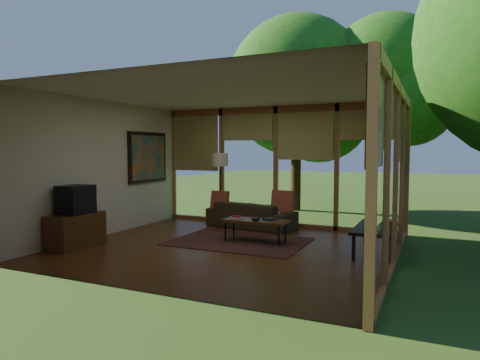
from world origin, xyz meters
The scene contains 25 objects.
floor centered at (0.00, 0.00, 0.00)m, with size 5.50×5.50×0.00m, color brown.
ceiling centered at (0.00, 0.00, 2.70)m, with size 5.50×5.50×0.00m, color white.
wall_left centered at (-2.75, 0.00, 1.35)m, with size 0.04×5.00×2.70m, color beige.
wall_front centered at (0.00, -2.50, 1.35)m, with size 5.50×0.04×2.70m, color beige.
window_wall_back centered at (0.00, 2.50, 1.35)m, with size 5.50×0.12×2.70m, color #A45F32.
window_wall_right centered at (2.75, 0.00, 1.35)m, with size 0.12×5.00×2.70m, color #A45F32.
tree_nw centered at (-0.35, 5.24, 3.53)m, with size 3.97×3.97×5.52m.
tree_ne centered at (2.00, 5.63, 3.74)m, with size 3.24×3.24×5.37m.
rug centered at (-0.02, 0.55, 0.01)m, with size 2.46×1.74×0.01m, color maroon.
sofa centered at (-0.40, 2.00, 0.29)m, with size 1.96×0.77×0.57m, color #382E1C.
pillow_left centered at (-1.15, 1.95, 0.58)m, with size 0.40×0.13×0.40m, color maroon.
pillow_right centered at (0.35, 1.95, 0.61)m, with size 0.47×0.16×0.47m, color maroon.
ct_book_lower centered at (-0.08, 0.59, 0.44)m, with size 0.22×0.17×0.03m, color beige.
ct_book_upper centered at (-0.08, 0.59, 0.47)m, with size 0.16×0.12×0.03m, color maroon.
ct_book_side centered at (0.52, 0.72, 0.44)m, with size 0.22×0.16×0.03m, color #162031.
ct_bowl centered at (0.32, 0.54, 0.46)m, with size 0.16×0.16×0.07m, color black.
media_cabinet centered at (-2.47, -1.05, 0.30)m, with size 0.50×1.00×0.60m, color #553317.
television centered at (-2.45, -1.05, 0.85)m, with size 0.45×0.55×0.50m, color black.
console_book_a centered at (2.40, 0.25, 0.50)m, with size 0.22×0.16×0.08m, color #386356.
console_book_b centered at (2.40, 0.70, 0.50)m, with size 0.22×0.16×0.10m, color maroon.
console_book_c centered at (2.40, 1.10, 0.49)m, with size 0.24×0.17×0.07m, color beige.
floor_lamp centered at (-1.17, 2.01, 1.41)m, with size 0.36×0.36×1.65m.
coffee_table centered at (0.27, 0.64, 0.39)m, with size 1.20×0.50×0.43m.
side_console centered at (2.40, 0.65, 0.41)m, with size 0.60×1.40×0.46m.
wall_painting centered at (-2.71, 1.40, 1.55)m, with size 0.06×1.35×1.15m.
Camera 1 is at (3.29, -6.63, 1.72)m, focal length 32.00 mm.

